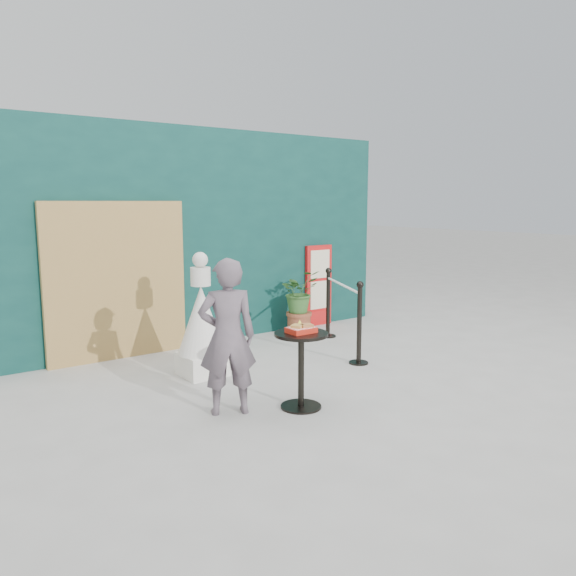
# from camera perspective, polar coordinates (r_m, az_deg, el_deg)

# --- Properties ---
(ground) EXTENTS (60.00, 60.00, 0.00)m
(ground) POSITION_cam_1_polar(r_m,az_deg,el_deg) (5.85, 7.09, -11.19)
(ground) COLOR #ADAAA5
(ground) RESTS_ON ground
(back_wall) EXTENTS (6.00, 0.30, 3.00)m
(back_wall) POSITION_cam_1_polar(r_m,az_deg,el_deg) (8.10, -8.22, 5.20)
(back_wall) COLOR #0B312F
(back_wall) RESTS_ON ground
(bamboo_fence) EXTENTS (1.80, 0.08, 2.00)m
(bamboo_fence) POSITION_cam_1_polar(r_m,az_deg,el_deg) (7.40, -16.97, 0.68)
(bamboo_fence) COLOR tan
(bamboo_fence) RESTS_ON ground
(woman) EXTENTS (0.64, 0.54, 1.49)m
(woman) POSITION_cam_1_polar(r_m,az_deg,el_deg) (5.29, -6.18, -4.94)
(woman) COLOR #665761
(woman) RESTS_ON ground
(menu_board) EXTENTS (0.50, 0.07, 1.30)m
(menu_board) POSITION_cam_1_polar(r_m,az_deg,el_deg) (9.08, 3.13, 0.26)
(menu_board) COLOR red
(menu_board) RESTS_ON ground
(statue) EXTENTS (0.56, 0.56, 1.43)m
(statue) POSITION_cam_1_polar(r_m,az_deg,el_deg) (6.52, -8.76, -3.80)
(statue) COLOR white
(statue) RESTS_ON ground
(cafe_table) EXTENTS (0.52, 0.52, 0.75)m
(cafe_table) POSITION_cam_1_polar(r_m,az_deg,el_deg) (5.45, 1.34, -7.13)
(cafe_table) COLOR black
(cafe_table) RESTS_ON ground
(food_basket) EXTENTS (0.26, 0.19, 0.11)m
(food_basket) POSITION_cam_1_polar(r_m,az_deg,el_deg) (5.38, 1.35, -4.16)
(food_basket) COLOR red
(food_basket) RESTS_ON cafe_table
(planter) EXTENTS (0.58, 0.50, 0.98)m
(planter) POSITION_cam_1_polar(r_m,az_deg,el_deg) (8.42, 1.13, -0.96)
(planter) COLOR #964231
(planter) RESTS_ON ground
(stanchion_barrier) EXTENTS (0.84, 1.54, 1.03)m
(stanchion_barrier) POSITION_cam_1_polar(r_m,az_deg,el_deg) (7.64, 5.54, -2.58)
(stanchion_barrier) COLOR black
(stanchion_barrier) RESTS_ON ground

